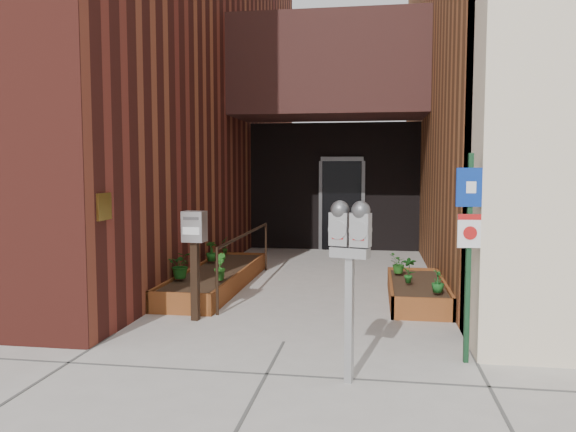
% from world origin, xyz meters
% --- Properties ---
extents(ground, '(80.00, 80.00, 0.00)m').
position_xyz_m(ground, '(0.00, 0.00, 0.00)').
color(ground, '#9E9991').
rests_on(ground, ground).
extents(architecture, '(20.00, 14.60, 10.00)m').
position_xyz_m(architecture, '(-0.18, 6.89, 4.98)').
color(architecture, maroon).
rests_on(architecture, ground).
extents(planter_left, '(0.90, 3.60, 0.30)m').
position_xyz_m(planter_left, '(-1.55, 2.70, 0.13)').
color(planter_left, brown).
rests_on(planter_left, ground).
extents(planter_right, '(0.80, 2.20, 0.30)m').
position_xyz_m(planter_right, '(1.60, 2.20, 0.13)').
color(planter_right, brown).
rests_on(planter_right, ground).
extents(handrail, '(0.04, 3.34, 0.90)m').
position_xyz_m(handrail, '(-1.05, 2.65, 0.75)').
color(handrail, black).
rests_on(handrail, ground).
extents(parking_meter, '(0.38, 0.23, 1.64)m').
position_xyz_m(parking_meter, '(0.77, -1.07, 1.27)').
color(parking_meter, '#A1A0A3').
rests_on(parking_meter, ground).
extents(sign_post, '(0.28, 0.08, 2.07)m').
position_xyz_m(sign_post, '(1.89, -0.38, 1.27)').
color(sign_post, '#153A20').
rests_on(sign_post, ground).
extents(payment_dropbox, '(0.29, 0.23, 1.39)m').
position_xyz_m(payment_dropbox, '(-1.25, 0.72, 1.00)').
color(payment_dropbox, black).
rests_on(payment_dropbox, ground).
extents(shrub_left_a, '(0.44, 0.44, 0.40)m').
position_xyz_m(shrub_left_a, '(-1.85, 1.86, 0.50)').
color(shrub_left_a, '#195317').
rests_on(shrub_left_a, planter_left).
extents(shrub_left_b, '(0.29, 0.29, 0.39)m').
position_xyz_m(shrub_left_b, '(-1.25, 1.82, 0.49)').
color(shrub_left_b, '#1F5719').
rests_on(shrub_left_b, planter_left).
extents(shrub_left_c, '(0.23, 0.23, 0.35)m').
position_xyz_m(shrub_left_c, '(-1.85, 3.43, 0.47)').
color(shrub_left_c, '#1D611B').
rests_on(shrub_left_c, planter_left).
extents(shrub_left_d, '(0.20, 0.20, 0.33)m').
position_xyz_m(shrub_left_d, '(-1.85, 4.30, 0.47)').
color(shrub_left_d, '#1F5317').
rests_on(shrub_left_d, planter_left).
extents(shrub_right_a, '(0.18, 0.18, 0.30)m').
position_xyz_m(shrub_right_a, '(1.81, 1.46, 0.45)').
color(shrub_right_a, '#18561D').
rests_on(shrub_right_a, planter_right).
extents(shrub_right_b, '(0.21, 0.21, 0.38)m').
position_xyz_m(shrub_right_b, '(1.47, 2.02, 0.49)').
color(shrub_right_b, '#195A1B').
rests_on(shrub_right_b, planter_right).
extents(shrub_right_c, '(0.38, 0.38, 0.31)m').
position_xyz_m(shrub_right_c, '(1.35, 2.74, 0.45)').
color(shrub_right_c, '#225D1A').
rests_on(shrub_right_c, planter_right).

